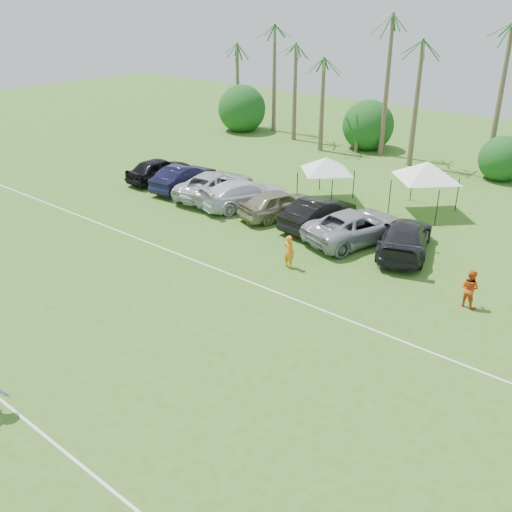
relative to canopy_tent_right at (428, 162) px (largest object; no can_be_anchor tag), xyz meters
The scene contains 23 objects.
field_lines 20.83m from the canopy_tent_right, 102.94° to the right, with size 80.00×12.10×0.01m.
palm_tree_0 28.72m from the canopy_tent_right, 159.50° to the left, with size 2.40×2.40×8.90m.
palm_tree_1 24.33m from the canopy_tent_right, 155.28° to the left, with size 2.40×2.40×9.90m.
palm_tree_2 20.25m from the canopy_tent_right, 149.08° to the left, with size 2.40×2.40×10.90m.
palm_tree_3 17.44m from the canopy_tent_right, 141.73° to the left, with size 2.40×2.40×11.90m.
palm_tree_4 13.82m from the canopy_tent_right, 130.88° to the left, with size 2.40×2.40×8.90m.
palm_tree_5 12.09m from the canopy_tent_right, 114.86° to the left, with size 2.40×2.40×9.90m.
palm_tree_6 11.61m from the canopy_tent_right, 93.50° to the left, with size 2.40×2.40×10.90m.
bush_tree_0 26.06m from the canopy_tent_right, 155.13° to the left, with size 4.00×4.00×4.00m.
bush_tree_1 15.31m from the canopy_tent_right, 134.10° to the left, with size 4.00×4.00×4.00m.
bush_tree_2 11.13m from the canopy_tent_right, 82.75° to the left, with size 4.00×4.00×4.00m.
sideline_player_a 11.95m from the canopy_tent_right, 98.74° to the right, with size 0.63×0.41×1.73m, color orange.
sideline_player_b 11.94m from the canopy_tent_right, 55.74° to the right, with size 0.85×0.66×1.75m, color #DC4A18.
canopy_tent_left 6.30m from the canopy_tent_right, 162.87° to the right, with size 4.13×4.13×3.35m.
canopy_tent_right is the anchor object (origin of this frame).
parked_car_0 18.65m from the canopy_tent_right, 160.54° to the right, with size 2.05×5.10×1.74m, color black.
parked_car_1 16.18m from the canopy_tent_right, 156.55° to the right, with size 1.84×5.27×1.74m, color black.
parked_car_2 13.63m from the canopy_tent_right, 152.74° to the right, with size 2.88×6.25×1.74m, color silver.
parked_car_3 11.37m from the canopy_tent_right, 145.56° to the right, with size 2.43×5.98×1.74m, color silver.
parked_car_4 9.35m from the canopy_tent_right, 135.19° to the right, with size 2.05×5.10×1.74m, color gray.
parked_car_5 7.57m from the canopy_tent_right, 120.57° to the right, with size 1.84×5.27×1.74m, color black.
parked_car_6 7.01m from the canopy_tent_right, 97.83° to the right, with size 2.88×6.25×1.74m, color #9699A2.
parked_car_7 6.95m from the canopy_tent_right, 73.45° to the right, with size 2.43×5.98×1.74m, color black.
Camera 1 is at (17.93, -4.38, 12.69)m, focal length 40.00 mm.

